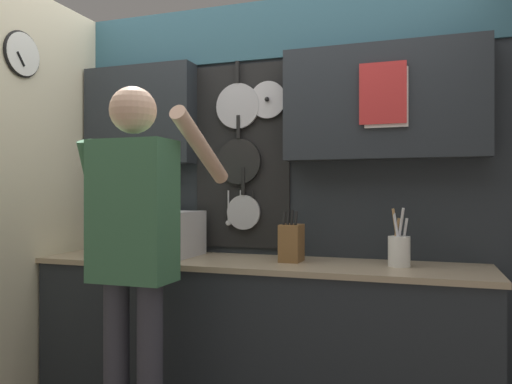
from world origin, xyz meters
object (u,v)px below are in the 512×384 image
person (134,239)px  knife_block (291,242)px  microwave (156,233)px  utensil_crock (399,250)px

person → knife_block: bearing=45.1°
person → microwave: bearing=111.5°
person → utensil_crock: bearing=27.4°
knife_block → utensil_crock: utensil_crock is taller
utensil_crock → person: person is taller
utensil_crock → person: size_ratio=0.17×
knife_block → microwave: bearing=-179.9°
microwave → person: size_ratio=0.28×
utensil_crock → person: bearing=-152.6°
microwave → utensil_crock: size_ratio=1.68×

